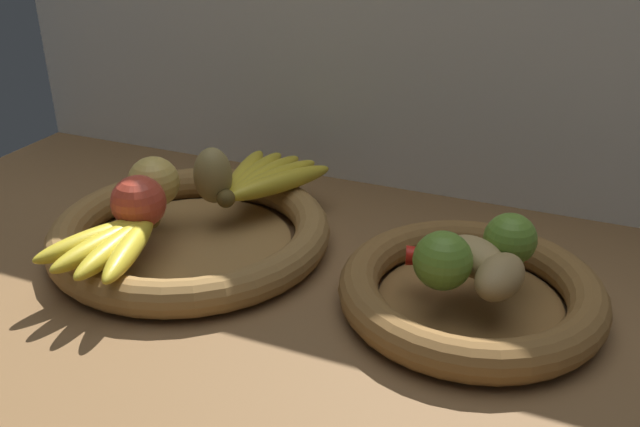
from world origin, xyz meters
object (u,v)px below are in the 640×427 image
(potato_large, at_px, (475,257))
(apple_red_front, at_px, (139,202))
(banana_bunch_front, at_px, (112,244))
(lime_far, at_px, (510,239))
(lime_near, at_px, (443,261))
(potato_small, at_px, (500,277))
(banana_bunch_back, at_px, (262,178))
(fruit_bowl_right, at_px, (471,292))
(fruit_bowl_left, at_px, (191,233))
(pear_brown, at_px, (213,175))
(chili_pepper, at_px, (467,258))
(apple_golden_left, at_px, (155,181))

(potato_large, bearing_deg, apple_red_front, -173.05)
(banana_bunch_front, xyz_separation_m, lime_far, (0.44, 0.16, 0.02))
(potato_large, xyz_separation_m, lime_near, (-0.03, -0.04, 0.01))
(potato_small, bearing_deg, banana_bunch_back, 156.70)
(fruit_bowl_right, bearing_deg, banana_bunch_back, 159.56)
(banana_bunch_front, bearing_deg, lime_far, 20.39)
(banana_bunch_front, bearing_deg, banana_bunch_back, 73.16)
(potato_large, bearing_deg, fruit_bowl_left, 180.00)
(lime_near, bearing_deg, fruit_bowl_right, 56.31)
(pear_brown, xyz_separation_m, potato_large, (0.37, -0.05, -0.02))
(apple_red_front, height_order, chili_pepper, apple_red_front)
(banana_bunch_back, height_order, lime_far, lime_far)
(potato_large, xyz_separation_m, lime_far, (0.03, 0.04, 0.01))
(chili_pepper, bearing_deg, banana_bunch_front, -177.86)
(fruit_bowl_left, bearing_deg, lime_near, -6.67)
(fruit_bowl_right, relative_size, potato_small, 3.91)
(banana_bunch_front, bearing_deg, lime_near, 12.05)
(banana_bunch_front, distance_m, chili_pepper, 0.42)
(potato_large, xyz_separation_m, chili_pepper, (-0.01, 0.01, -0.01))
(fruit_bowl_left, xyz_separation_m, potato_large, (0.38, 0.00, 0.05))
(fruit_bowl_right, height_order, apple_red_front, apple_red_front)
(fruit_bowl_left, bearing_deg, apple_golden_left, 166.56)
(banana_bunch_back, bearing_deg, fruit_bowl_left, -110.39)
(fruit_bowl_left, distance_m, apple_red_front, 0.09)
(banana_bunch_back, distance_m, lime_far, 0.37)
(banana_bunch_front, relative_size, potato_small, 2.14)
(banana_bunch_back, distance_m, potato_large, 0.35)
(fruit_bowl_right, height_order, pear_brown, pear_brown)
(potato_large, height_order, lime_far, lime_far)
(fruit_bowl_left, relative_size, banana_bunch_back, 1.98)
(apple_golden_left, xyz_separation_m, banana_bunch_back, (0.11, 0.11, -0.02))
(apple_red_front, distance_m, potato_large, 0.42)
(pear_brown, xyz_separation_m, lime_far, (0.40, -0.01, -0.01))
(pear_brown, bearing_deg, apple_golden_left, -150.55)
(fruit_bowl_left, relative_size, potato_small, 4.79)
(apple_golden_left, bearing_deg, lime_far, 3.25)
(apple_red_front, height_order, potato_small, apple_red_front)
(pear_brown, relative_size, lime_far, 1.29)
(lime_near, xyz_separation_m, lime_far, (0.06, 0.08, -0.00))
(fruit_bowl_right, relative_size, lime_near, 4.69)
(apple_red_front, distance_m, potato_small, 0.45)
(pear_brown, height_order, banana_bunch_front, pear_brown)
(apple_red_front, relative_size, banana_bunch_front, 0.42)
(potato_small, bearing_deg, banana_bunch_front, -168.69)
(apple_red_front, bearing_deg, potato_small, 2.16)
(potato_large, bearing_deg, fruit_bowl_right, 0.00)
(pear_brown, height_order, potato_small, pear_brown)
(fruit_bowl_left, bearing_deg, banana_bunch_front, -103.09)
(fruit_bowl_right, relative_size, potato_large, 3.84)
(fruit_bowl_left, relative_size, pear_brown, 4.74)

